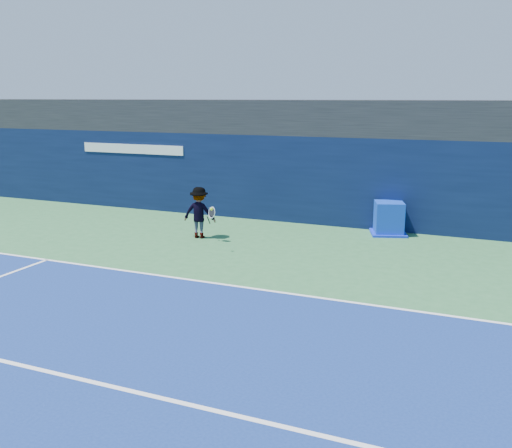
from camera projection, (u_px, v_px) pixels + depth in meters
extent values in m
plane|color=#2F6939|center=(140.00, 330.00, 10.78)|extent=(80.00, 80.00, 0.00)
cube|color=white|center=(212.00, 283.00, 13.47)|extent=(24.00, 0.10, 0.01)
cube|color=white|center=(67.00, 376.00, 8.98)|extent=(24.00, 0.10, 0.01)
cube|color=black|center=(319.00, 117.00, 20.33)|extent=(36.00, 3.00, 1.20)
cube|color=#091433|center=(310.00, 179.00, 19.89)|extent=(36.00, 1.00, 3.00)
cube|color=white|center=(132.00, 149.00, 21.90)|extent=(4.50, 0.04, 0.35)
cube|color=#0C32B4|center=(389.00, 218.00, 18.19)|extent=(1.10, 1.10, 1.05)
cube|color=#0D23C1|center=(388.00, 233.00, 18.29)|extent=(1.38, 1.38, 0.07)
imported|color=silver|center=(199.00, 213.00, 17.67)|extent=(1.09, 0.71, 1.60)
cylinder|color=black|center=(209.00, 220.00, 17.30)|extent=(0.08, 0.14, 0.25)
torus|color=silver|center=(212.00, 213.00, 17.15)|extent=(0.29, 0.17, 0.29)
cylinder|color=black|center=(212.00, 213.00, 17.15)|extent=(0.25, 0.13, 0.24)
sphere|color=#BFF11A|center=(212.00, 209.00, 15.90)|extent=(0.08, 0.08, 0.08)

